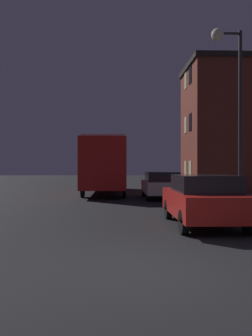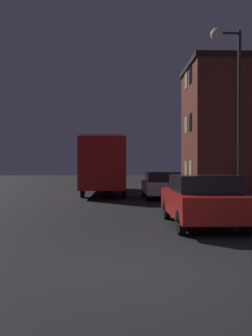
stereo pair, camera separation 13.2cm
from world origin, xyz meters
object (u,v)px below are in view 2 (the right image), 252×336
(streetlamp, at_px, (229,79))
(car_mid_lane, at_px, (161,184))
(bus, at_px, (106,162))
(car_near_lane, at_px, (201,199))

(streetlamp, bearing_deg, car_mid_lane, 110.84)
(streetlamp, height_order, bus, streetlamp)
(car_mid_lane, bearing_deg, bus, 131.07)
(car_near_lane, bearing_deg, bus, 105.37)
(bus, distance_m, car_near_lane, 12.46)
(car_near_lane, xyz_separation_m, car_mid_lane, (-0.10, 8.30, -0.02))
(car_near_lane, relative_size, car_mid_lane, 0.93)
(car_near_lane, height_order, car_mid_lane, car_near_lane)
(streetlamp, height_order, car_near_lane, streetlamp)
(streetlamp, relative_size, car_near_lane, 1.80)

